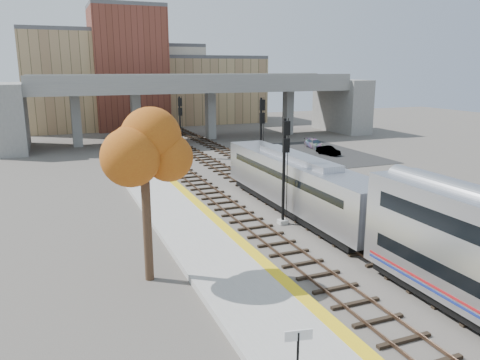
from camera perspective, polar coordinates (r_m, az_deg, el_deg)
name	(u,v)px	position (r m, az deg, el deg)	size (l,w,h in m)	color
ground	(343,250)	(28.29, 12.41, -8.35)	(160.00, 160.00, 0.00)	#47423D
platform	(227,267)	(25.08, -1.64, -10.51)	(4.50, 60.00, 0.35)	#9E9E99
yellow_strip	(259,258)	(25.67, 2.39, -9.49)	(0.70, 60.00, 0.01)	yellow
tracks	(266,195)	(39.00, 3.21, -1.82)	(10.70, 95.00, 0.25)	black
overpass	(197,100)	(69.61, -5.29, 9.70)	(54.00, 12.00, 9.50)	slate
buildings_far	(143,82)	(89.61, -11.71, 11.65)	(43.00, 21.00, 20.60)	tan
parking_lot	(309,154)	(58.38, 8.36, 3.15)	(14.00, 18.00, 0.04)	black
locomotive	(297,182)	(34.18, 6.93, -0.30)	(3.02, 19.05, 4.10)	#A8AAB2
signal_mast_near	(284,173)	(31.17, 5.41, 0.89)	(0.60, 0.64, 7.20)	#9E9E99
signal_mast_mid	(261,138)	(44.07, 2.59, 5.11)	(0.60, 0.64, 7.71)	#9E9E99
signal_mast_far	(180,127)	(55.75, -7.29, 6.38)	(0.60, 0.64, 7.14)	#9E9E99
station_sign	(298,349)	(15.36, 7.08, -19.77)	(0.89, 0.22, 2.27)	black
tree	(143,146)	(22.52, -11.70, 4.11)	(3.60, 3.60, 9.18)	#382619
car_a	(293,156)	(52.94, 6.47, 2.88)	(1.53, 3.81, 1.30)	#99999E
car_b	(328,151)	(58.03, 10.71, 3.55)	(1.12, 3.22, 1.06)	#99999E
car_c	(315,144)	(62.80, 9.09, 4.39)	(1.58, 3.89, 1.13)	#99999E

